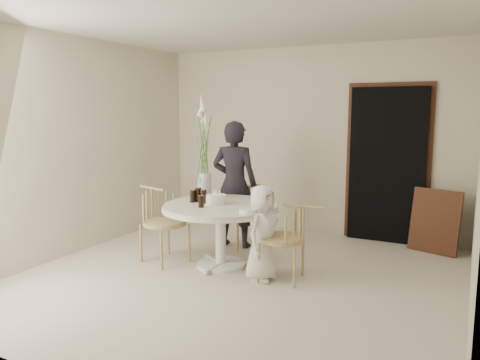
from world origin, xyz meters
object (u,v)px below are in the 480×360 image
at_px(girl, 235,184).
at_px(birthday_cake, 216,199).
at_px(table, 221,214).
at_px(chair_right, 293,232).
at_px(boy, 262,233).
at_px(flower_vase, 204,159).
at_px(chair_left, 158,213).
at_px(chair_far, 244,207).

height_order(girl, birthday_cake, girl).
relative_size(table, girl, 0.80).
distance_m(table, chair_right, 0.91).
xyz_separation_m(girl, boy, (0.83, -0.98, -0.32)).
height_order(table, girl, girl).
bearing_deg(flower_vase, birthday_cake, -38.00).
height_order(chair_right, birthday_cake, birthday_cake).
relative_size(chair_left, girl, 0.53).
bearing_deg(flower_vase, chair_left, -140.27).
distance_m(girl, flower_vase, 0.70).
bearing_deg(chair_right, birthday_cake, -100.89).
bearing_deg(flower_vase, chair_far, 71.34).
bearing_deg(chair_left, chair_right, -70.78).
bearing_deg(chair_left, girl, -13.18).
height_order(chair_left, birthday_cake, birthday_cake).
bearing_deg(girl, chair_far, -151.94).
height_order(table, flower_vase, flower_vase).
bearing_deg(flower_vase, chair_right, -13.60).
xyz_separation_m(chair_left, birthday_cake, (0.73, 0.13, 0.21)).
bearing_deg(birthday_cake, table, -0.31).
distance_m(birthday_cake, flower_vase, 0.57).
xyz_separation_m(boy, birthday_cake, (-0.65, 0.18, 0.27)).
bearing_deg(chair_right, chair_left, -94.68).
height_order(chair_far, chair_right, chair_right).
bearing_deg(boy, flower_vase, 69.33).
height_order(table, chair_far, chair_far).
relative_size(girl, boy, 1.62).
relative_size(chair_far, flower_vase, 0.64).
height_order(chair_far, birthday_cake, birthday_cake).
bearing_deg(boy, birthday_cake, 77.46).
xyz_separation_m(chair_far, chair_left, (-0.65, -1.00, 0.05)).
bearing_deg(chair_far, table, -62.56).
distance_m(chair_far, birthday_cake, 0.92).
height_order(boy, flower_vase, flower_vase).
bearing_deg(table, chair_far, 98.90).
distance_m(chair_far, chair_right, 1.41).
relative_size(chair_right, boy, 0.81).
distance_m(table, flower_vase, 0.73).
xyz_separation_m(chair_left, boy, (1.38, -0.05, -0.06)).
bearing_deg(girl, chair_left, 51.40).
xyz_separation_m(table, boy, (0.60, -0.18, -0.10)).
bearing_deg(chair_far, chair_left, -104.38).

